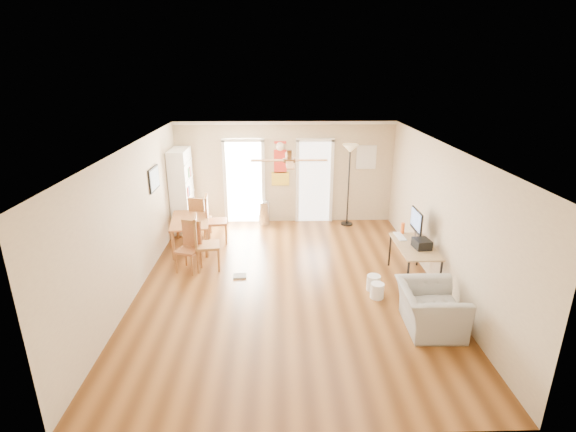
{
  "coord_description": "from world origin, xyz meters",
  "views": [
    {
      "loc": [
        -0.19,
        -7.2,
        3.9
      ],
      "look_at": [
        0.0,
        0.6,
        1.15
      ],
      "focal_mm": 26.81,
      "sensor_mm": 36.0,
      "label": 1
    }
  ],
  "objects_px": {
    "trash_can": "(264,213)",
    "dining_table": "(191,233)",
    "wastebasket_b": "(373,283)",
    "dining_chair_right_a": "(217,219)",
    "torchiere_lamp": "(349,186)",
    "computer_desk": "(413,263)",
    "dining_chair_far": "(201,216)",
    "dining_chair_right_b": "(208,242)",
    "armchair": "(430,308)",
    "dining_chair_near": "(188,248)",
    "printer": "(422,244)",
    "wastebasket_a": "(377,291)",
    "bookshelf": "(182,191)"
  },
  "relations": [
    {
      "from": "wastebasket_a",
      "to": "wastebasket_b",
      "type": "distance_m",
      "value": 0.28
    },
    {
      "from": "trash_can",
      "to": "armchair",
      "type": "xyz_separation_m",
      "value": [
        2.7,
        -4.68,
        0.03
      ]
    },
    {
      "from": "dining_table",
      "to": "dining_chair_right_b",
      "type": "height_order",
      "value": "dining_chair_right_b"
    },
    {
      "from": "dining_chair_far",
      "to": "printer",
      "type": "height_order",
      "value": "dining_chair_far"
    },
    {
      "from": "dining_chair_near",
      "to": "torchiere_lamp",
      "type": "distance_m",
      "value": 4.42
    },
    {
      "from": "printer",
      "to": "bookshelf",
      "type": "bearing_deg",
      "value": 142.48
    },
    {
      "from": "dining_chair_right_b",
      "to": "armchair",
      "type": "relative_size",
      "value": 1.07
    },
    {
      "from": "bookshelf",
      "to": "trash_can",
      "type": "height_order",
      "value": "bookshelf"
    },
    {
      "from": "dining_table",
      "to": "bookshelf",
      "type": "bearing_deg",
      "value": 109.05
    },
    {
      "from": "dining_chair_right_b",
      "to": "wastebasket_b",
      "type": "height_order",
      "value": "dining_chair_right_b"
    },
    {
      "from": "dining_chair_right_a",
      "to": "trash_can",
      "type": "relative_size",
      "value": 1.8
    },
    {
      "from": "dining_chair_right_a",
      "to": "trash_can",
      "type": "height_order",
      "value": "dining_chair_right_a"
    },
    {
      "from": "trash_can",
      "to": "dining_table",
      "type": "bearing_deg",
      "value": -138.64
    },
    {
      "from": "dining_table",
      "to": "dining_chair_far",
      "type": "height_order",
      "value": "dining_chair_far"
    },
    {
      "from": "dining_chair_right_a",
      "to": "computer_desk",
      "type": "relative_size",
      "value": 0.84
    },
    {
      "from": "torchiere_lamp",
      "to": "armchair",
      "type": "bearing_deg",
      "value": -83.07
    },
    {
      "from": "dining_chair_right_a",
      "to": "dining_chair_far",
      "type": "xyz_separation_m",
      "value": [
        -0.45,
        0.43,
        -0.07
      ]
    },
    {
      "from": "computer_desk",
      "to": "wastebasket_a",
      "type": "relative_size",
      "value": 4.81
    },
    {
      "from": "dining_chair_right_a",
      "to": "torchiere_lamp",
      "type": "distance_m",
      "value": 3.4
    },
    {
      "from": "dining_chair_far",
      "to": "trash_can",
      "type": "height_order",
      "value": "dining_chair_far"
    },
    {
      "from": "dining_chair_far",
      "to": "armchair",
      "type": "height_order",
      "value": "dining_chair_far"
    },
    {
      "from": "bookshelf",
      "to": "torchiere_lamp",
      "type": "height_order",
      "value": "torchiere_lamp"
    },
    {
      "from": "dining_chair_near",
      "to": "wastebasket_b",
      "type": "relative_size",
      "value": 3.5
    },
    {
      "from": "bookshelf",
      "to": "dining_chair_far",
      "type": "height_order",
      "value": "bookshelf"
    },
    {
      "from": "dining_chair_far",
      "to": "dining_chair_near",
      "type": "bearing_deg",
      "value": 107.4
    },
    {
      "from": "dining_chair_far",
      "to": "computer_desk",
      "type": "bearing_deg",
      "value": 166.8
    },
    {
      "from": "computer_desk",
      "to": "dining_chair_far",
      "type": "bearing_deg",
      "value": 151.47
    },
    {
      "from": "dining_chair_far",
      "to": "torchiere_lamp",
      "type": "distance_m",
      "value": 3.73
    },
    {
      "from": "computer_desk",
      "to": "wastebasket_a",
      "type": "xyz_separation_m",
      "value": [
        -0.82,
        -0.67,
        -0.22
      ]
    },
    {
      "from": "wastebasket_a",
      "to": "trash_can",
      "type": "bearing_deg",
      "value": 119.2
    },
    {
      "from": "bookshelf",
      "to": "printer",
      "type": "bearing_deg",
      "value": -19.7
    },
    {
      "from": "bookshelf",
      "to": "wastebasket_b",
      "type": "xyz_separation_m",
      "value": [
        4.07,
        -3.15,
        -0.87
      ]
    },
    {
      "from": "dining_chair_near",
      "to": "dining_chair_far",
      "type": "distance_m",
      "value": 1.91
    },
    {
      "from": "dining_chair_right_b",
      "to": "wastebasket_b",
      "type": "xyz_separation_m",
      "value": [
        3.14,
        -0.97,
        -0.42
      ]
    },
    {
      "from": "dining_chair_far",
      "to": "printer",
      "type": "distance_m",
      "value": 5.16
    },
    {
      "from": "armchair",
      "to": "dining_chair_near",
      "type": "bearing_deg",
      "value": 64.57
    },
    {
      "from": "dining_chair_far",
      "to": "wastebasket_b",
      "type": "height_order",
      "value": "dining_chair_far"
    },
    {
      "from": "wastebasket_a",
      "to": "torchiere_lamp",
      "type": "bearing_deg",
      "value": 89.4
    },
    {
      "from": "dining_chair_right_b",
      "to": "dining_chair_far",
      "type": "distance_m",
      "value": 1.87
    },
    {
      "from": "dining_chair_right_b",
      "to": "printer",
      "type": "height_order",
      "value": "dining_chair_right_b"
    },
    {
      "from": "dining_chair_right_b",
      "to": "armchair",
      "type": "distance_m",
      "value": 4.35
    },
    {
      "from": "computer_desk",
      "to": "wastebasket_a",
      "type": "bearing_deg",
      "value": -140.91
    },
    {
      "from": "dining_chair_right_a",
      "to": "bookshelf",
      "type": "bearing_deg",
      "value": 43.34
    },
    {
      "from": "dining_table",
      "to": "wastebasket_b",
      "type": "xyz_separation_m",
      "value": [
        3.69,
        -2.06,
        -0.19
      ]
    },
    {
      "from": "bookshelf",
      "to": "wastebasket_b",
      "type": "relative_size",
      "value": 7.11
    },
    {
      "from": "dining_chair_near",
      "to": "torchiere_lamp",
      "type": "height_order",
      "value": "torchiere_lamp"
    },
    {
      "from": "printer",
      "to": "computer_desk",
      "type": "bearing_deg",
      "value": 117.7
    },
    {
      "from": "torchiere_lamp",
      "to": "computer_desk",
      "type": "bearing_deg",
      "value": -75.59
    },
    {
      "from": "dining_chair_right_a",
      "to": "armchair",
      "type": "distance_m",
      "value": 5.18
    },
    {
      "from": "dining_chair_right_a",
      "to": "wastebasket_a",
      "type": "height_order",
      "value": "dining_chair_right_a"
    }
  ]
}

